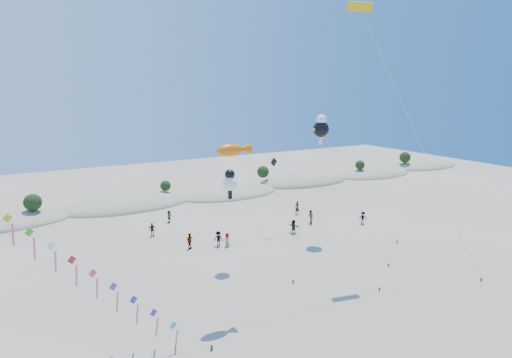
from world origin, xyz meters
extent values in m
ellipsoid|color=gray|center=(0.00, 45.30, 0.00)|extent=(19.00, 10.45, 3.40)
ellipsoid|color=black|center=(0.00, 45.30, 0.94)|extent=(15.20, 6.84, 0.76)
ellipsoid|color=gray|center=(16.00, 43.90, 0.00)|extent=(16.40, 9.02, 2.80)
ellipsoid|color=black|center=(16.00, 43.90, 0.77)|extent=(13.12, 5.90, 0.66)
ellipsoid|color=gray|center=(32.00, 45.70, 0.00)|extent=(18.00, 9.90, 3.80)
ellipsoid|color=black|center=(32.00, 45.70, 1.04)|extent=(14.40, 6.48, 0.72)
ellipsoid|color=gray|center=(48.00, 44.50, 0.00)|extent=(16.80, 9.24, 3.00)
ellipsoid|color=black|center=(48.00, 44.50, 0.83)|extent=(13.44, 6.05, 0.67)
ellipsoid|color=gray|center=(64.00, 45.90, 0.00)|extent=(17.60, 9.68, 3.20)
ellipsoid|color=black|center=(64.00, 45.90, 0.88)|extent=(14.08, 6.34, 0.70)
sphere|color=black|center=(-12.00, 43.40, 2.48)|extent=(2.20, 2.20, 2.20)
sphere|color=black|center=(6.00, 45.40, 2.24)|extent=(1.60, 1.60, 1.60)
sphere|color=black|center=(24.00, 46.80, 2.44)|extent=(2.10, 2.10, 2.10)
sphere|color=black|center=(44.00, 44.10, 2.32)|extent=(1.80, 1.80, 1.80)
sphere|color=black|center=(58.00, 45.60, 2.52)|extent=(2.30, 2.30, 2.30)
cube|color=#3F2D1E|center=(-3.44, 6.73, 0.17)|extent=(0.12, 0.12, 0.35)
cube|color=#1BCDC9|center=(-5.55, 7.91, 1.78)|extent=(1.12, 0.44, 1.18)
cube|color=#DB5C98|center=(-5.37, 7.96, 0.68)|extent=(0.19, 0.45, 1.55)
cube|color=#5729A7|center=(-6.61, 8.51, 2.67)|extent=(1.12, 0.44, 1.18)
cube|color=#DB5C98|center=(-6.43, 8.56, 1.57)|extent=(0.19, 0.45, 1.55)
cube|color=blue|center=(-7.67, 9.10, 3.57)|extent=(1.12, 0.44, 1.18)
cube|color=#DB5C98|center=(-7.49, 9.15, 2.47)|extent=(0.19, 0.45, 1.55)
cube|color=purple|center=(-8.73, 9.70, 4.46)|extent=(1.12, 0.44, 1.18)
cube|color=#DB5C98|center=(-8.55, 9.75, 3.36)|extent=(0.19, 0.45, 1.55)
cube|color=#EC4A6F|center=(-9.79, 10.29, 5.36)|extent=(1.12, 0.44, 1.18)
cube|color=#DB5C98|center=(-9.61, 10.34, 4.26)|extent=(0.19, 0.45, 1.55)
cube|color=red|center=(-10.86, 10.89, 6.26)|extent=(1.12, 0.44, 1.18)
cube|color=#DB5C98|center=(-10.68, 10.94, 5.16)|extent=(0.19, 0.45, 1.55)
cube|color=white|center=(-11.92, 11.49, 7.15)|extent=(1.12, 0.44, 1.18)
cube|color=#DB5C98|center=(-11.74, 11.54, 6.05)|extent=(0.19, 0.45, 1.55)
cube|color=green|center=(-12.98, 12.08, 8.05)|extent=(1.12, 0.44, 1.18)
cube|color=#DB5C98|center=(-12.80, 12.13, 6.95)|extent=(0.19, 0.45, 1.55)
cube|color=gold|center=(-14.04, 12.68, 8.94)|extent=(1.12, 0.44, 1.18)
cube|color=#DB5C98|center=(-13.86, 12.73, 7.84)|extent=(0.19, 0.45, 1.55)
cube|color=#3F2D1E|center=(12.18, 7.44, 0.15)|extent=(0.10, 0.10, 0.30)
cylinder|color=silver|center=(6.24, 9.37, 6.13)|extent=(11.91, 3.88, 12.28)
ellipsoid|color=#DC610B|center=(0.29, 11.30, 12.27)|extent=(2.11, 0.93, 0.93)
cone|color=#DC610B|center=(1.47, 11.30, 12.27)|extent=(0.84, 0.84, 0.84)
cube|color=#3F2D1E|center=(6.73, 12.25, 0.15)|extent=(0.10, 0.10, 0.30)
cylinder|color=silver|center=(5.27, 15.43, 4.01)|extent=(2.93, 6.40, 8.03)
sphere|color=white|center=(3.82, 18.62, 8.02)|extent=(1.40, 1.40, 1.40)
sphere|color=black|center=(3.82, 18.62, 8.86)|extent=(0.93, 0.93, 0.93)
cube|color=black|center=(3.82, 18.62, 6.92)|extent=(0.35, 0.18, 0.80)
cube|color=#3F2D1E|center=(16.66, 10.68, 0.15)|extent=(0.10, 0.10, 0.30)
cylinder|color=silver|center=(16.39, 15.82, 6.14)|extent=(0.58, 10.30, 12.29)
sphere|color=black|center=(16.11, 20.96, 12.28)|extent=(1.75, 1.75, 1.75)
sphere|color=white|center=(16.11, 20.96, 13.32)|extent=(1.14, 1.14, 1.14)
cube|color=white|center=(16.11, 20.96, 11.00)|extent=(0.35, 0.18, 0.80)
cube|color=white|center=(15.41, 20.96, 12.28)|extent=(0.60, 0.15, 0.25)
cube|color=white|center=(16.81, 20.96, 12.28)|extent=(0.60, 0.15, 0.25)
cube|color=#3F2D1E|center=(21.33, 4.35, 0.15)|extent=(0.10, 0.10, 0.30)
cylinder|color=silver|center=(17.90, 9.16, 11.85)|extent=(6.88, 9.66, 23.70)
cube|color=#E4B20C|center=(14.48, 13.97, 23.69)|extent=(2.48, 1.01, 0.87)
cube|color=black|center=(14.48, 13.99, 23.69)|extent=(2.39, 0.61, 0.19)
cube|color=#3F2D1E|center=(22.29, 14.79, 0.15)|extent=(0.10, 0.10, 0.30)
cylinder|color=silver|center=(17.45, 19.90, 4.17)|extent=(9.71, 10.24, 8.36)
cube|color=black|center=(12.61, 25.01, 8.34)|extent=(1.05, 0.31, 1.08)
imported|color=slate|center=(5.58, 23.05, 0.75)|extent=(0.87, 0.79, 1.49)
imported|color=slate|center=(1.84, 24.45, 0.85)|extent=(1.07, 0.87, 1.71)
imported|color=slate|center=(4.81, 23.66, 0.82)|extent=(1.19, 1.18, 1.65)
imported|color=slate|center=(14.17, 23.04, 0.83)|extent=(0.97, 1.62, 1.67)
imported|color=slate|center=(19.06, 29.34, 0.90)|extent=(0.67, 0.45, 1.80)
imported|color=slate|center=(18.07, 25.02, 0.88)|extent=(0.91, 1.03, 1.76)
imported|color=slate|center=(-0.50, 30.26, 0.80)|extent=(0.95, 0.42, 1.59)
imported|color=slate|center=(23.78, 21.78, 0.79)|extent=(1.18, 1.05, 1.59)
imported|color=slate|center=(2.89, 34.37, 0.76)|extent=(0.97, 1.47, 1.52)
camera|label=1|loc=(-13.17, -16.28, 16.58)|focal=30.00mm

